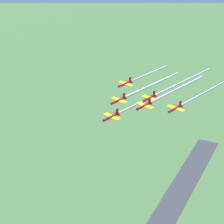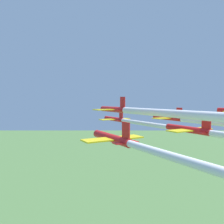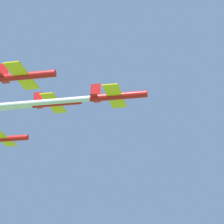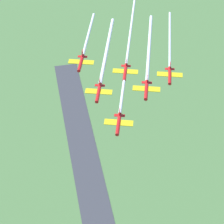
# 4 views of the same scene
# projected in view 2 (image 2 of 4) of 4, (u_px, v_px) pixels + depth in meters

# --- Properties ---
(jet_0) EXTENTS (10.17, 9.89, 3.44)m
(jet_0) POSITION_uv_depth(u_px,v_px,m) (114.00, 119.00, 66.03)
(jet_0) COLOR red
(jet_1) EXTENTS (10.17, 9.89, 3.44)m
(jet_1) POSITION_uv_depth(u_px,v_px,m) (114.00, 109.00, 49.44)
(jet_1) COLOR red
(jet_2) EXTENTS (10.17, 9.89, 3.44)m
(jet_2) POSITION_uv_depth(u_px,v_px,m) (168.00, 118.00, 57.70)
(jet_2) COLOR red
(jet_3) EXTENTS (10.17, 9.89, 3.44)m
(jet_3) POSITION_uv_depth(u_px,v_px,m) (112.00, 138.00, 33.23)
(jet_3) COLOR red
(jet_4) EXTENTS (10.17, 9.89, 3.44)m
(jet_4) POSITION_uv_depth(u_px,v_px,m) (189.00, 129.00, 41.35)
(jet_4) COLOR red
(smoke_trail_0) EXTENTS (43.33, 16.75, 1.02)m
(smoke_trail_0) POSITION_uv_depth(u_px,v_px,m) (186.00, 130.00, 41.99)
(smoke_trail_0) COLOR white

